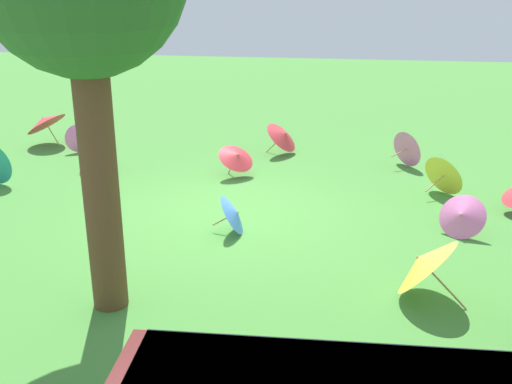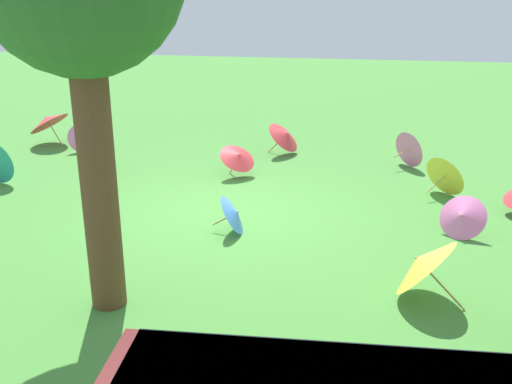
% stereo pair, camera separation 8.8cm
% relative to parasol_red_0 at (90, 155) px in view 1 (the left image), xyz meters
% --- Properties ---
extents(ground, '(40.00, 40.00, 0.00)m').
position_rel_parasol_red_0_xyz_m(ground, '(-3.12, 1.70, -0.37)').
color(ground, '#478C38').
extents(parasol_red_0, '(0.96, 1.03, 0.72)m').
position_rel_parasol_red_0_xyz_m(parasol_red_0, '(0.00, 0.00, 0.00)').
color(parasol_red_0, tan).
rests_on(parasol_red_0, ground).
extents(parasol_yellow_1, '(1.04, 1.13, 0.90)m').
position_rel_parasol_red_0_xyz_m(parasol_yellow_1, '(-5.96, 4.05, 0.11)').
color(parasol_yellow_1, tan).
rests_on(parasol_yellow_1, ground).
extents(parasol_blue_0, '(0.59, 0.69, 0.62)m').
position_rel_parasol_red_0_xyz_m(parasol_blue_0, '(-3.37, 2.43, -0.06)').
color(parasol_blue_0, tan).
rests_on(parasol_blue_0, ground).
extents(parasol_red_2, '(0.96, 0.96, 0.67)m').
position_rel_parasol_red_0_xyz_m(parasol_red_2, '(-2.91, -0.23, 0.05)').
color(parasol_red_2, tan).
rests_on(parasol_red_2, ground).
extents(parasol_pink_0, '(0.72, 0.76, 0.76)m').
position_rel_parasol_red_0_xyz_m(parasol_pink_0, '(-6.27, -1.48, 0.01)').
color(parasol_pink_0, tan).
rests_on(parasol_pink_0, ground).
extents(parasol_pink_1, '(0.86, 0.78, 0.65)m').
position_rel_parasol_red_0_xyz_m(parasol_pink_1, '(-6.75, 2.02, -0.05)').
color(parasol_pink_1, tan).
rests_on(parasol_pink_1, ground).
extents(parasol_yellow_2, '(0.87, 0.87, 0.78)m').
position_rel_parasol_red_0_xyz_m(parasol_yellow_2, '(-6.77, 0.17, 0.02)').
color(parasol_yellow_2, tan).
rests_on(parasol_yellow_2, ground).
extents(parasol_red_3, '(0.89, 0.96, 0.77)m').
position_rel_parasol_red_0_xyz_m(parasol_red_3, '(-3.63, -1.92, 0.06)').
color(parasol_red_3, tan).
rests_on(parasol_red_3, ground).
extents(parasol_red_5, '(1.07, 1.11, 0.90)m').
position_rel_parasol_red_0_xyz_m(parasol_red_5, '(1.87, -1.84, 0.20)').
color(parasol_red_5, tan).
rests_on(parasol_red_5, ground).
extents(parasol_pink_3, '(0.65, 0.65, 0.64)m').
position_rel_parasol_red_0_xyz_m(parasol_pink_3, '(0.86, -1.42, -0.05)').
color(parasol_pink_3, tan).
rests_on(parasol_pink_3, ground).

